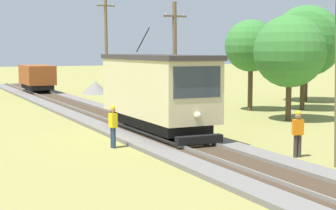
{
  "coord_description": "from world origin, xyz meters",
  "views": [
    {
      "loc": [
        -10.14,
        -3.56,
        4.05
      ],
      "look_at": [
        0.7,
        19.55,
        1.44
      ],
      "focal_mm": 57.94,
      "sensor_mm": 36.0,
      "label": 1
    }
  ],
  "objects_px": {
    "gravel_pile": "(95,87)",
    "second_worker": "(113,124)",
    "red_tram": "(157,90)",
    "track_worker": "(298,132)",
    "utility_pole_mid": "(175,61)",
    "tree_left_far": "(290,51)",
    "utility_pole_far": "(106,47)",
    "tree_left_near": "(304,44)",
    "tree_horizon": "(307,41)",
    "tree_right_near": "(251,46)",
    "freight_car": "(37,77)"
  },
  "relations": [
    {
      "from": "gravel_pile",
      "to": "second_worker",
      "type": "xyz_separation_m",
      "value": [
        -7.73,
        -26.91,
        0.4
      ]
    },
    {
      "from": "freight_car",
      "to": "utility_pole_far",
      "type": "relative_size",
      "value": 0.63
    },
    {
      "from": "freight_car",
      "to": "tree_right_near",
      "type": "relative_size",
      "value": 0.86
    },
    {
      "from": "red_tram",
      "to": "tree_left_near",
      "type": "bearing_deg",
      "value": 24.78
    },
    {
      "from": "freight_car",
      "to": "tree_right_near",
      "type": "height_order",
      "value": "tree_right_near"
    },
    {
      "from": "freight_car",
      "to": "gravel_pile",
      "type": "height_order",
      "value": "freight_car"
    },
    {
      "from": "utility_pole_mid",
      "to": "tree_left_near",
      "type": "relative_size",
      "value": 1.01
    },
    {
      "from": "tree_left_near",
      "to": "utility_pole_far",
      "type": "bearing_deg",
      "value": 136.85
    },
    {
      "from": "second_worker",
      "to": "tree_left_far",
      "type": "height_order",
      "value": "tree_left_far"
    },
    {
      "from": "utility_pole_mid",
      "to": "tree_horizon",
      "type": "height_order",
      "value": "tree_horizon"
    },
    {
      "from": "utility_pole_mid",
      "to": "red_tram",
      "type": "bearing_deg",
      "value": -125.19
    },
    {
      "from": "red_tram",
      "to": "freight_car",
      "type": "relative_size",
      "value": 1.64
    },
    {
      "from": "freight_car",
      "to": "second_worker",
      "type": "distance_m",
      "value": 28.93
    },
    {
      "from": "utility_pole_mid",
      "to": "tree_left_far",
      "type": "xyz_separation_m",
      "value": [
        6.16,
        -2.2,
        0.51
      ]
    },
    {
      "from": "utility_pole_far",
      "to": "second_worker",
      "type": "xyz_separation_m",
      "value": [
        -5.83,
        -18.03,
        -3.27
      ]
    },
    {
      "from": "tree_left_near",
      "to": "tree_horizon",
      "type": "bearing_deg",
      "value": 48.75
    },
    {
      "from": "utility_pole_mid",
      "to": "tree_left_far",
      "type": "relative_size",
      "value": 1.11
    },
    {
      "from": "second_worker",
      "to": "track_worker",
      "type": "bearing_deg",
      "value": -46.7
    },
    {
      "from": "second_worker",
      "to": "tree_left_far",
      "type": "bearing_deg",
      "value": 12.0
    },
    {
      "from": "utility_pole_mid",
      "to": "tree_left_near",
      "type": "bearing_deg",
      "value": 10.61
    },
    {
      "from": "tree_right_near",
      "to": "tree_horizon",
      "type": "bearing_deg",
      "value": 25.38
    },
    {
      "from": "second_worker",
      "to": "tree_right_near",
      "type": "bearing_deg",
      "value": 29.21
    },
    {
      "from": "gravel_pile",
      "to": "tree_right_near",
      "type": "xyz_separation_m",
      "value": [
        5.15,
        -17.69,
        3.71
      ]
    },
    {
      "from": "track_worker",
      "to": "tree_horizon",
      "type": "xyz_separation_m",
      "value": [
        14.79,
        17.61,
        3.74
      ]
    },
    {
      "from": "utility_pole_far",
      "to": "tree_right_near",
      "type": "xyz_separation_m",
      "value": [
        7.05,
        -8.8,
        0.04
      ]
    },
    {
      "from": "tree_left_near",
      "to": "utility_pole_mid",
      "type": "bearing_deg",
      "value": -169.39
    },
    {
      "from": "utility_pole_far",
      "to": "second_worker",
      "type": "height_order",
      "value": "utility_pole_far"
    },
    {
      "from": "track_worker",
      "to": "second_worker",
      "type": "bearing_deg",
      "value": -118.29
    },
    {
      "from": "red_tram",
      "to": "tree_right_near",
      "type": "height_order",
      "value": "tree_right_near"
    },
    {
      "from": "utility_pole_far",
      "to": "track_worker",
      "type": "xyz_separation_m",
      "value": [
        -0.17,
        -22.83,
        -3.27
      ]
    },
    {
      "from": "tree_horizon",
      "to": "tree_left_far",
      "type": "bearing_deg",
      "value": -133.77
    },
    {
      "from": "red_tram",
      "to": "tree_left_near",
      "type": "relative_size",
      "value": 1.29
    },
    {
      "from": "utility_pole_mid",
      "to": "tree_right_near",
      "type": "distance_m",
      "value": 7.72
    },
    {
      "from": "red_tram",
      "to": "tree_right_near",
      "type": "bearing_deg",
      "value": 36.02
    },
    {
      "from": "utility_pole_far",
      "to": "tree_left_near",
      "type": "bearing_deg",
      "value": -43.15
    },
    {
      "from": "red_tram",
      "to": "track_worker",
      "type": "distance_m",
      "value": 7.38
    },
    {
      "from": "tree_left_far",
      "to": "tree_horizon",
      "type": "xyz_separation_m",
      "value": [
        8.45,
        8.82,
        0.78
      ]
    },
    {
      "from": "utility_pole_far",
      "to": "tree_horizon",
      "type": "height_order",
      "value": "utility_pole_far"
    },
    {
      "from": "tree_left_near",
      "to": "tree_left_far",
      "type": "distance_m",
      "value": 6.06
    },
    {
      "from": "utility_pole_mid",
      "to": "second_worker",
      "type": "relative_size",
      "value": 3.75
    },
    {
      "from": "utility_pole_mid",
      "to": "tree_left_far",
      "type": "distance_m",
      "value": 6.56
    },
    {
      "from": "utility_pole_mid",
      "to": "second_worker",
      "type": "height_order",
      "value": "utility_pole_mid"
    },
    {
      "from": "utility_pole_mid",
      "to": "utility_pole_far",
      "type": "relative_size",
      "value": 0.81
    },
    {
      "from": "red_tram",
      "to": "tree_horizon",
      "type": "distance_m",
      "value": 20.89
    },
    {
      "from": "second_worker",
      "to": "tree_left_far",
      "type": "xyz_separation_m",
      "value": [
        11.99,
        3.99,
        2.97
      ]
    },
    {
      "from": "freight_car",
      "to": "track_worker",
      "type": "xyz_separation_m",
      "value": [
        2.85,
        -33.58,
        -0.57
      ]
    },
    {
      "from": "utility_pole_mid",
      "to": "freight_car",
      "type": "bearing_deg",
      "value": 97.62
    },
    {
      "from": "red_tram",
      "to": "tree_right_near",
      "type": "distance_m",
      "value": 12.62
    },
    {
      "from": "track_worker",
      "to": "utility_pole_mid",
      "type": "bearing_deg",
      "value": -168.9
    },
    {
      "from": "utility_pole_far",
      "to": "red_tram",
      "type": "bearing_deg",
      "value": -100.6
    }
  ]
}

